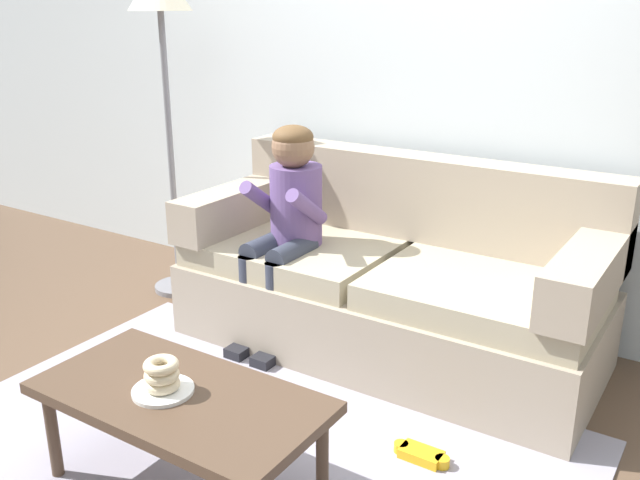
# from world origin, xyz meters

# --- Properties ---
(ground) EXTENTS (10.00, 10.00, 0.00)m
(ground) POSITION_xyz_m (0.00, 0.00, 0.00)
(ground) COLOR brown
(wall_back) EXTENTS (8.00, 0.10, 2.80)m
(wall_back) POSITION_xyz_m (0.00, 1.40, 1.40)
(wall_back) COLOR silver
(wall_back) RESTS_ON ground
(area_rug) EXTENTS (2.49, 1.71, 0.01)m
(area_rug) POSITION_xyz_m (0.00, -0.25, 0.01)
(area_rug) COLOR #9993A3
(area_rug) RESTS_ON ground
(couch) EXTENTS (2.03, 0.90, 0.93)m
(couch) POSITION_xyz_m (0.07, 0.85, 0.34)
(couch) COLOR tan
(couch) RESTS_ON ground
(coffee_table) EXTENTS (1.02, 0.52, 0.40)m
(coffee_table) POSITION_xyz_m (-0.02, -0.54, 0.36)
(coffee_table) COLOR #4C3828
(coffee_table) RESTS_ON ground
(person_child) EXTENTS (0.34, 0.58, 1.10)m
(person_child) POSITION_xyz_m (-0.41, 0.64, 0.67)
(person_child) COLOR #664C84
(person_child) RESTS_ON ground
(plate) EXTENTS (0.21, 0.21, 0.01)m
(plate) POSITION_xyz_m (-0.07, -0.57, 0.41)
(plate) COLOR white
(plate) RESTS_ON coffee_table
(donut) EXTENTS (0.16, 0.16, 0.04)m
(donut) POSITION_xyz_m (-0.07, -0.57, 0.43)
(donut) COLOR beige
(donut) RESTS_ON plate
(donut_second) EXTENTS (0.17, 0.17, 0.04)m
(donut_second) POSITION_xyz_m (-0.07, -0.57, 0.47)
(donut_second) COLOR beige
(donut_second) RESTS_ON donut
(donut_third) EXTENTS (0.14, 0.14, 0.04)m
(donut_third) POSITION_xyz_m (-0.07, -0.57, 0.50)
(donut_third) COLOR beige
(donut_third) RESTS_ON donut_second
(toy_controller) EXTENTS (0.23, 0.09, 0.05)m
(toy_controller) POSITION_xyz_m (0.61, 0.07, 0.03)
(toy_controller) COLOR gold
(toy_controller) RESTS_ON ground
(floor_lamp) EXTENTS (0.34, 0.34, 1.88)m
(floor_lamp) POSITION_xyz_m (-1.35, 0.81, 1.56)
(floor_lamp) COLOR slate
(floor_lamp) RESTS_ON ground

